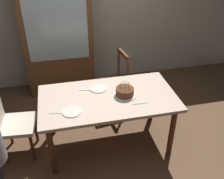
% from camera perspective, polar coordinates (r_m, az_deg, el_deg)
% --- Properties ---
extents(ground, '(6.40, 6.40, 0.00)m').
position_cam_1_polar(ground, '(3.64, -0.78, -11.50)').
color(ground, brown).
extents(back_wall, '(6.40, 0.10, 2.60)m').
position_cam_1_polar(back_wall, '(4.60, -5.94, 16.99)').
color(back_wall, beige).
rests_on(back_wall, ground).
extents(dining_table, '(1.67, 0.91, 0.76)m').
position_cam_1_polar(dining_table, '(3.21, -0.87, -2.97)').
color(dining_table, beige).
rests_on(dining_table, ground).
extents(birthday_cake, '(0.28, 0.28, 0.17)m').
position_cam_1_polar(birthday_cake, '(3.16, 2.83, -0.56)').
color(birthday_cake, silver).
rests_on(birthday_cake, dining_table).
extents(plate_near_celebrant, '(0.22, 0.22, 0.01)m').
position_cam_1_polar(plate_near_celebrant, '(2.95, -8.86, -4.83)').
color(plate_near_celebrant, silver).
rests_on(plate_near_celebrant, dining_table).
extents(plate_far_side, '(0.22, 0.22, 0.01)m').
position_cam_1_polar(plate_far_side, '(3.31, -3.04, 0.23)').
color(plate_far_side, silver).
rests_on(plate_far_side, dining_table).
extents(fork_near_celebrant, '(0.18, 0.04, 0.01)m').
position_cam_1_polar(fork_near_celebrant, '(2.96, -11.97, -5.09)').
color(fork_near_celebrant, silver).
rests_on(fork_near_celebrant, dining_table).
extents(fork_far_side, '(0.18, 0.06, 0.01)m').
position_cam_1_polar(fork_far_side, '(3.30, -5.78, -0.13)').
color(fork_far_side, silver).
rests_on(fork_far_side, dining_table).
extents(fork_near_guest, '(0.18, 0.02, 0.01)m').
position_cam_1_polar(fork_near_guest, '(3.06, 6.24, -3.04)').
color(fork_near_guest, silver).
rests_on(fork_near_guest, dining_table).
extents(chair_spindle_back, '(0.50, 0.50, 0.95)m').
position_cam_1_polar(chair_spindle_back, '(4.00, 0.16, 1.43)').
color(chair_spindle_back, '#56331E').
rests_on(chair_spindle_back, ground).
extents(chair_upholstered, '(0.48, 0.48, 0.95)m').
position_cam_1_polar(chair_upholstered, '(3.40, -21.99, -6.29)').
color(chair_upholstered, beige).
rests_on(chair_upholstered, ground).
extents(china_cabinet, '(1.10, 0.45, 1.90)m').
position_cam_1_polar(china_cabinet, '(4.41, -11.81, 10.97)').
color(china_cabinet, brown).
rests_on(china_cabinet, ground).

